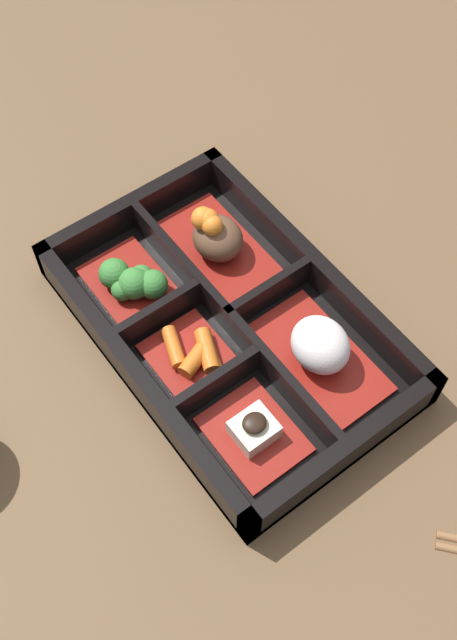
{
  "coord_description": "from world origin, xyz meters",
  "views": [
    {
      "loc": [
        0.29,
        -0.21,
        0.61
      ],
      "look_at": [
        0.0,
        0.0,
        0.03
      ],
      "focal_mm": 42.0,
      "sensor_mm": 36.0,
      "label": 1
    }
  ],
  "objects": [
    {
      "name": "bento_base",
      "position": [
        0.0,
        0.0,
        0.01
      ],
      "size": [
        0.34,
        0.21,
        0.01
      ],
      "color": "black",
      "rests_on": "ground_plane"
    },
    {
      "name": "bento_rim",
      "position": [
        0.0,
        -0.0,
        0.02
      ],
      "size": [
        0.34,
        0.21,
        0.04
      ],
      "color": "black",
      "rests_on": "ground_plane"
    },
    {
      "name": "bowl_rice",
      "position": [
        0.08,
        0.04,
        0.03
      ],
      "size": [
        0.13,
        0.07,
        0.05
      ],
      "color": "maroon",
      "rests_on": "bento_base"
    },
    {
      "name": "ground_plane",
      "position": [
        0.0,
        0.0,
        0.0
      ],
      "size": [
        3.0,
        3.0,
        0.0
      ],
      "primitive_type": "plane",
      "color": "brown"
    },
    {
      "name": "bowl_greens",
      "position": [
        -0.09,
        -0.05,
        0.03
      ],
      "size": [
        0.09,
        0.07,
        0.04
      ],
      "color": "maroon",
      "rests_on": "bento_base"
    },
    {
      "name": "bowl_tofu",
      "position": [
        0.1,
        -0.05,
        0.02
      ],
      "size": [
        0.09,
        0.07,
        0.03
      ],
      "color": "maroon",
      "rests_on": "bento_base"
    },
    {
      "name": "bowl_carrots",
      "position": [
        0.01,
        -0.04,
        0.02
      ],
      "size": [
        0.07,
        0.07,
        0.02
      ],
      "color": "maroon",
      "rests_on": "bento_base"
    },
    {
      "name": "bowl_stew",
      "position": [
        -0.08,
        0.04,
        0.03
      ],
      "size": [
        0.13,
        0.07,
        0.06
      ],
      "color": "maroon",
      "rests_on": "bento_base"
    }
  ]
}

